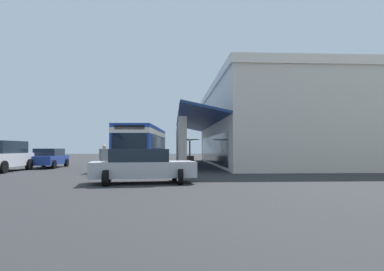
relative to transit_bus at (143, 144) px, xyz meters
The scene contains 9 objects.
ground 7.39m from the transit_bus, 115.48° to the left, with size 120.00×120.00×0.00m, color #2D2D30.
curb_strip 5.27m from the transit_bus, 141.62° to the left, with size 26.51×0.50×0.12m, color #9E998E.
plaza_building 13.40m from the transit_bus, 107.00° to the left, with size 22.39×17.00×7.21m.
transit_bus is the anchor object (origin of this frame).
parked_sedan_silver 12.36m from the transit_bus, ahead, with size 2.82×4.60×1.47m.
parked_suv_white 9.77m from the transit_bus, 61.75° to the right, with size 4.87×2.32×1.97m.
parked_sedan_blue 7.26m from the transit_bus, 86.59° to the right, with size 4.42×2.05×1.47m.
pedestrian 7.97m from the transit_bus, 10.72° to the right, with size 0.55×0.47×1.70m.
potted_palm 10.24m from the transit_bus, 155.64° to the left, with size 1.74×2.01×2.51m.
Camera 1 is at (29.90, 3.94, 1.51)m, focal length 31.37 mm.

